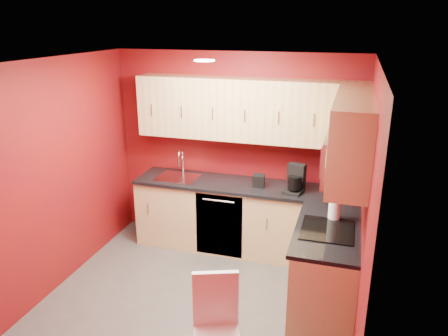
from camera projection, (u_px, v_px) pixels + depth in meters
The scene contains 21 objects.
floor at pixel (199, 298), 4.71m from camera, with size 3.20×3.20×0.00m, color #4B4846.
ceiling at pixel (193, 62), 3.91m from camera, with size 3.20×3.20×0.00m, color white.
wall_back at pixel (236, 150), 5.67m from camera, with size 3.20×3.20×0.00m, color maroon.
wall_front at pixel (119, 270), 2.95m from camera, with size 3.20×3.20×0.00m, color maroon.
wall_left at pixel (58, 175), 4.75m from camera, with size 3.00×3.00×0.00m, color maroon.
wall_right at pixel (365, 210), 3.88m from camera, with size 3.00×3.00×0.00m, color maroon.
base_cabinets_back at pixel (244, 218), 5.61m from camera, with size 2.80×0.60×0.87m, color tan.
base_cabinets_right at pixel (326, 270), 4.45m from camera, with size 0.60×1.30×0.87m, color tan.
countertop_back at pixel (245, 186), 5.45m from camera, with size 2.80×0.63×0.04m, color black.
countertop_right at pixel (328, 231), 4.29m from camera, with size 0.63×1.27×0.04m, color black.
upper_cabinets_back at pixel (249, 110), 5.27m from camera, with size 2.80×0.35×0.75m, color tan.
upper_cabinets_right at pixel (353, 128), 4.12m from camera, with size 0.35×1.55×0.75m.
microwave at pixel (346, 158), 3.98m from camera, with size 0.42×0.76×0.42m.
cooktop at pixel (327, 230), 4.25m from camera, with size 0.50×0.55×0.01m, color black.
sink at pixel (178, 174), 5.69m from camera, with size 0.52×0.42×0.35m.
dishwasher_front at pixel (219, 226), 5.41m from camera, with size 0.60×0.02×0.82m, color black.
downlight at pixel (204, 61), 4.19m from camera, with size 0.20×0.20×0.01m, color white.
coffee_maker at pixel (294, 179), 5.13m from camera, with size 0.20×0.27×0.34m, color black, non-canonical shape.
napkin_holder at pixel (259, 181), 5.35m from camera, with size 0.14×0.14×0.15m, color black, non-canonical shape.
paper_towel at pixel (335, 207), 4.45m from camera, with size 0.16×0.16×0.28m, color white, non-canonical shape.
dining_chair at pixel (217, 334), 3.49m from camera, with size 0.38×0.40×0.93m, color white, non-canonical shape.
Camera 1 is at (1.42, -3.76, 2.85)m, focal length 35.00 mm.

